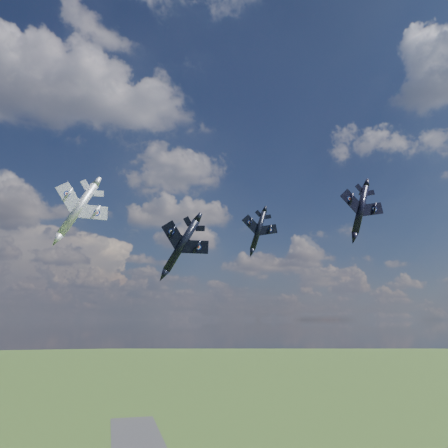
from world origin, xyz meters
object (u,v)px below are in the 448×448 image
object	(u,v)px
jet_right_navy	(361,210)
jet_left_silver	(78,209)
jet_lead_navy	(181,245)
jet_high_navy	(258,230)

from	to	relation	value
jet_right_navy	jet_left_silver	world-z (taller)	jet_left_silver
jet_lead_navy	jet_high_navy	size ratio (longest dim) A/B	1.12
jet_left_silver	jet_lead_navy	bearing A→B (deg)	-18.65
jet_right_navy	jet_high_navy	world-z (taller)	jet_right_navy
jet_right_navy	jet_high_navy	bearing A→B (deg)	118.84
jet_high_navy	jet_right_navy	bearing A→B (deg)	-55.39
jet_right_navy	jet_left_silver	size ratio (longest dim) A/B	0.89
jet_lead_navy	jet_high_navy	bearing A→B (deg)	57.14
jet_lead_navy	jet_left_silver	distance (m)	20.01
jet_high_navy	jet_lead_navy	bearing A→B (deg)	-133.99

